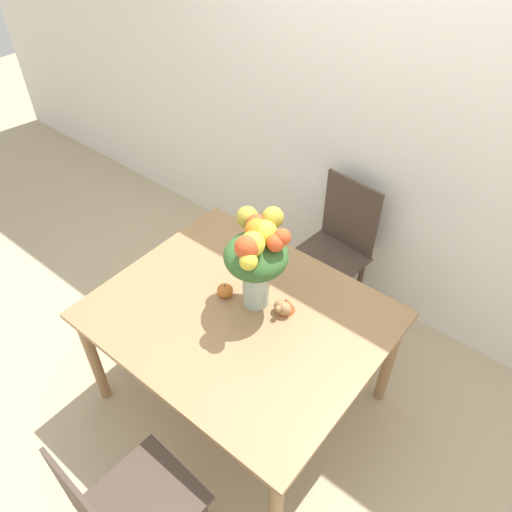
% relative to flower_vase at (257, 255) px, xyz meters
% --- Properties ---
extents(ground_plane, '(12.00, 12.00, 0.00)m').
position_rel_flower_vase_xyz_m(ground_plane, '(-0.02, -0.12, -1.05)').
color(ground_plane, tan).
extents(wall_back, '(8.00, 0.06, 2.70)m').
position_rel_flower_vase_xyz_m(wall_back, '(-0.02, 1.11, 0.30)').
color(wall_back, white).
rests_on(wall_back, ground_plane).
extents(dining_table, '(1.38, 1.14, 0.74)m').
position_rel_flower_vase_xyz_m(dining_table, '(-0.02, -0.12, -0.40)').
color(dining_table, '#9E754C').
rests_on(dining_table, ground_plane).
extents(flower_vase, '(0.33, 0.36, 0.51)m').
position_rel_flower_vase_xyz_m(flower_vase, '(0.00, 0.00, 0.00)').
color(flower_vase, '#B2CCBC').
rests_on(flower_vase, dining_table).
extents(pumpkin, '(0.08, 0.08, 0.08)m').
position_rel_flower_vase_xyz_m(pumpkin, '(-0.15, -0.07, -0.28)').
color(pumpkin, orange).
rests_on(pumpkin, dining_table).
extents(turkey_figurine, '(0.10, 0.13, 0.08)m').
position_rel_flower_vase_xyz_m(turkey_figurine, '(0.15, 0.04, -0.28)').
color(turkey_figurine, '#A87A4C').
rests_on(turkey_figurine, dining_table).
extents(dining_chair_near_window, '(0.46, 0.46, 0.95)m').
position_rel_flower_vase_xyz_m(dining_chair_near_window, '(-0.04, 0.84, -0.57)').
color(dining_chair_near_window, '#47382D').
rests_on(dining_chair_near_window, ground_plane).
extents(dining_chair_far_side, '(0.44, 0.44, 0.95)m').
position_rel_flower_vase_xyz_m(dining_chair_far_side, '(0.18, -1.05, -0.57)').
color(dining_chair_far_side, '#47382D').
rests_on(dining_chair_far_side, ground_plane).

